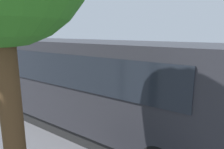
% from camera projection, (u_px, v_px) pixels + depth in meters
% --- Properties ---
extents(ground_plane, '(80.00, 80.00, 0.00)m').
position_uv_depth(ground_plane, '(120.00, 92.00, 12.12)').
color(ground_plane, '#4C4C51').
extents(tour_bus, '(9.76, 2.66, 3.25)m').
position_uv_depth(tour_bus, '(85.00, 85.00, 7.47)').
color(tour_bus, '#26262B').
rests_on(tour_bus, ground_plane).
extents(spectator_far_left, '(0.58, 0.35, 1.79)m').
position_uv_depth(spectator_far_left, '(132.00, 87.00, 9.31)').
color(spectator_far_left, black).
rests_on(spectator_far_left, ground_plane).
extents(spectator_left, '(0.57, 0.39, 1.67)m').
position_uv_depth(spectator_left, '(112.00, 85.00, 9.99)').
color(spectator_left, black).
rests_on(spectator_left, ground_plane).
extents(spectator_centre, '(0.58, 0.36, 1.74)m').
position_uv_depth(spectator_centre, '(97.00, 82.00, 10.47)').
color(spectator_centre, '#473823').
rests_on(spectator_centre, ground_plane).
extents(parked_motorcycle_silver, '(2.04, 0.64, 0.99)m').
position_uv_depth(parked_motorcycle_silver, '(173.00, 113.00, 7.85)').
color(parked_motorcycle_silver, black).
rests_on(parked_motorcycle_silver, ground_plane).
extents(stunt_motorcycle, '(2.07, 0.58, 1.57)m').
position_uv_depth(stunt_motorcycle, '(93.00, 66.00, 15.60)').
color(stunt_motorcycle, black).
rests_on(stunt_motorcycle, ground_plane).
extents(traffic_cone, '(0.34, 0.34, 0.63)m').
position_uv_depth(traffic_cone, '(124.00, 78.00, 14.61)').
color(traffic_cone, orange).
rests_on(traffic_cone, ground_plane).
extents(bay_line_a, '(0.15, 4.81, 0.01)m').
position_uv_depth(bay_line_a, '(208.00, 108.00, 9.62)').
color(bay_line_a, white).
rests_on(bay_line_a, ground_plane).
extents(bay_line_b, '(0.15, 4.50, 0.01)m').
position_uv_depth(bay_line_b, '(158.00, 98.00, 11.04)').
color(bay_line_b, white).
rests_on(bay_line_b, ground_plane).
extents(bay_line_c, '(0.14, 3.87, 0.01)m').
position_uv_depth(bay_line_c, '(119.00, 91.00, 12.45)').
color(bay_line_c, white).
rests_on(bay_line_c, ground_plane).
extents(bay_line_d, '(0.15, 4.52, 0.01)m').
position_uv_depth(bay_line_d, '(88.00, 85.00, 13.87)').
color(bay_line_d, white).
rests_on(bay_line_d, ground_plane).
extents(bay_line_e, '(0.15, 4.18, 0.01)m').
position_uv_depth(bay_line_e, '(63.00, 80.00, 15.29)').
color(bay_line_e, white).
rests_on(bay_line_e, ground_plane).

